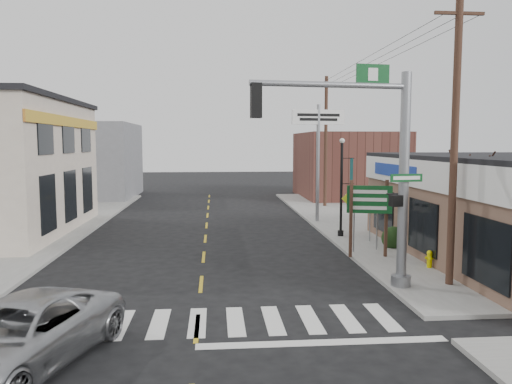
{
  "coord_description": "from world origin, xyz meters",
  "views": [
    {
      "loc": [
        0.48,
        -12.41,
        4.7
      ],
      "look_at": [
        2.09,
        6.92,
        2.8
      ],
      "focal_mm": 35.0,
      "sensor_mm": 36.0,
      "label": 1
    }
  ],
  "objects": [
    {
      "name": "fire_hydrant",
      "position": [
        8.35,
        5.03,
        0.48
      ],
      "size": [
        0.2,
        0.2,
        0.65
      ],
      "rotation": [
        0.0,
        0.0,
        -0.1
      ],
      "color": "#D6CE00",
      "rests_on": "sidewalk_right"
    },
    {
      "name": "suv",
      "position": [
        -3.61,
        -2.01,
        0.73
      ],
      "size": [
        3.93,
        5.72,
        1.45
      ],
      "primitive_type": "imported",
      "rotation": [
        0.0,
        0.0,
        -0.32
      ],
      "color": "#A0A2A6",
      "rests_on": "ground"
    },
    {
      "name": "lamp_post",
      "position": [
        6.74,
        11.52,
        2.93
      ],
      "size": [
        0.63,
        0.49,
        4.81
      ],
      "rotation": [
        0.0,
        0.0,
        -0.4
      ],
      "color": "black",
      "rests_on": "sidewalk_right"
    },
    {
      "name": "sidewalk_right",
      "position": [
        9.0,
        13.0,
        0.07
      ],
      "size": [
        6.0,
        38.0,
        0.13
      ],
      "primitive_type": "cube",
      "color": "gray",
      "rests_on": "ground"
    },
    {
      "name": "bare_tree",
      "position": [
        9.99,
        5.34,
        4.09
      ],
      "size": [
        2.52,
        2.52,
        5.04
      ],
      "rotation": [
        0.0,
        0.0,
        0.0
      ],
      "color": "black",
      "rests_on": "sidewalk_right"
    },
    {
      "name": "traffic_signal_pole",
      "position": [
        5.6,
        2.83,
        4.27
      ],
      "size": [
        5.5,
        0.4,
        6.97
      ],
      "rotation": [
        0.0,
        0.0,
        0.12
      ],
      "color": "gray",
      "rests_on": "sidewalk_right"
    },
    {
      "name": "bldg_distant_right",
      "position": [
        12.0,
        30.0,
        2.8
      ],
      "size": [
        8.0,
        10.0,
        5.6
      ],
      "primitive_type": "cube",
      "color": "brown",
      "rests_on": "ground"
    },
    {
      "name": "utility_pole_far",
      "position": [
        8.53,
        23.33,
        4.93
      ],
      "size": [
        1.63,
        0.24,
        9.36
      ],
      "rotation": [
        0.0,
        0.0,
        0.04
      ],
      "color": "#3F2219",
      "rests_on": "sidewalk_right"
    },
    {
      "name": "shrub_back",
      "position": [
        8.34,
        8.73,
        0.52
      ],
      "size": [
        1.04,
        1.04,
        0.78
      ],
      "primitive_type": "ellipsoid",
      "color": "black",
      "rests_on": "sidewalk_right"
    },
    {
      "name": "ped_crossing_sign",
      "position": [
        6.3,
        7.84,
        2.05
      ],
      "size": [
        1.09,
        0.08,
        2.81
      ],
      "rotation": [
        0.0,
        0.0,
        -0.13
      ],
      "color": "gray",
      "rests_on": "sidewalk_right"
    },
    {
      "name": "center_line",
      "position": [
        0.0,
        8.0,
        0.01
      ],
      "size": [
        0.12,
        56.0,
        0.01
      ],
      "primitive_type": "cube",
      "color": "gold",
      "rests_on": "ground"
    },
    {
      "name": "dance_center_sign",
      "position": [
        6.5,
        16.3,
        5.25
      ],
      "size": [
        3.2,
        0.2,
        6.8
      ],
      "rotation": [
        0.0,
        0.0,
        0.16
      ],
      "color": "gray",
      "rests_on": "sidewalk_right"
    },
    {
      "name": "crosswalk",
      "position": [
        0.0,
        0.4,
        0.01
      ],
      "size": [
        11.0,
        2.2,
        0.01
      ],
      "primitive_type": "cube",
      "color": "silver",
      "rests_on": "ground"
    },
    {
      "name": "guide_sign",
      "position": [
        6.63,
        6.91,
        2.13
      ],
      "size": [
        1.78,
        0.14,
        3.12
      ],
      "rotation": [
        0.0,
        0.0,
        -0.25
      ],
      "color": "#4B3023",
      "rests_on": "sidewalk_right"
    },
    {
      "name": "ground",
      "position": [
        0.0,
        0.0,
        0.0
      ],
      "size": [
        140.0,
        140.0,
        0.0
      ],
      "primitive_type": "plane",
      "color": "black",
      "rests_on": "ground"
    },
    {
      "name": "utility_pole_near",
      "position": [
        8.08,
        2.9,
        4.84
      ],
      "size": [
        1.6,
        0.24,
        9.18
      ],
      "rotation": [
        0.0,
        0.0,
        0.01
      ],
      "color": "#473B22",
      "rests_on": "sidewalk_right"
    },
    {
      "name": "sidewalk_left",
      "position": [
        -9.0,
        13.0,
        0.07
      ],
      "size": [
        6.0,
        38.0,
        0.13
      ],
      "primitive_type": "cube",
      "color": "gray",
      "rests_on": "ground"
    },
    {
      "name": "bldg_distant_left",
      "position": [
        -11.0,
        32.0,
        3.2
      ],
      "size": [
        9.0,
        10.0,
        6.4
      ],
      "primitive_type": "cube",
      "color": "gray",
      "rests_on": "ground"
    }
  ]
}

